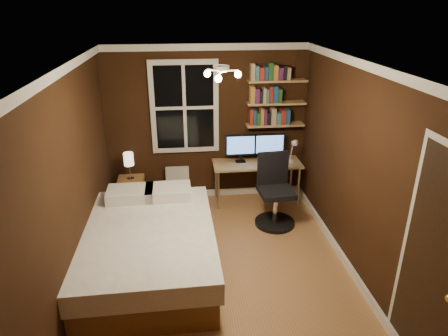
{
  "coord_description": "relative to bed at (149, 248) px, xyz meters",
  "views": [
    {
      "loc": [
        -0.41,
        -4.04,
        3.08
      ],
      "look_at": [
        0.09,
        0.45,
        1.18
      ],
      "focal_mm": 32.0,
      "sensor_mm": 36.0,
      "label": 1
    }
  ],
  "objects": [
    {
      "name": "floor",
      "position": [
        0.87,
        -0.11,
        -0.32
      ],
      "size": [
        4.2,
        4.2,
        0.0
      ],
      "primitive_type": "plane",
      "color": "olive",
      "rests_on": "ground"
    },
    {
      "name": "wall_back",
      "position": [
        0.87,
        1.99,
        0.93
      ],
      "size": [
        3.2,
        0.04,
        2.5
      ],
      "primitive_type": "cube",
      "color": "black",
      "rests_on": "ground"
    },
    {
      "name": "wall_left",
      "position": [
        -0.73,
        -0.11,
        0.93
      ],
      "size": [
        0.04,
        4.2,
        2.5
      ],
      "primitive_type": "cube",
      "color": "black",
      "rests_on": "ground"
    },
    {
      "name": "wall_right",
      "position": [
        2.47,
        -0.11,
        0.93
      ],
      "size": [
        0.04,
        4.2,
        2.5
      ],
      "primitive_type": "cube",
      "color": "black",
      "rests_on": "ground"
    },
    {
      "name": "ceiling",
      "position": [
        0.87,
        -0.11,
        2.18
      ],
      "size": [
        3.2,
        4.2,
        0.02
      ],
      "primitive_type": "cube",
      "color": "white",
      "rests_on": "wall_back"
    },
    {
      "name": "window",
      "position": [
        0.52,
        1.95,
        1.23
      ],
      "size": [
        1.06,
        0.06,
        1.46
      ],
      "primitive_type": "cube",
      "color": "silver",
      "rests_on": "wall_back"
    },
    {
      "name": "door",
      "position": [
        2.46,
        -1.66,
        0.71
      ],
      "size": [
        0.03,
        0.82,
        2.05
      ],
      "primitive_type": null,
      "color": "black",
      "rests_on": "ground"
    },
    {
      "name": "ceiling_fixture",
      "position": [
        0.87,
        -0.21,
        2.08
      ],
      "size": [
        0.44,
        0.44,
        0.18
      ],
      "primitive_type": null,
      "color": "beige",
      "rests_on": "ceiling"
    },
    {
      "name": "bookshelf_lower",
      "position": [
        1.95,
        1.87,
        0.93
      ],
      "size": [
        0.92,
        0.22,
        0.03
      ],
      "primitive_type": "cube",
      "color": "#A17F4E",
      "rests_on": "wall_back"
    },
    {
      "name": "books_row_lower",
      "position": [
        1.95,
        1.87,
        1.06
      ],
      "size": [
        0.6,
        0.16,
        0.23
      ],
      "primitive_type": null,
      "color": "maroon",
      "rests_on": "bookshelf_lower"
    },
    {
      "name": "bookshelf_middle",
      "position": [
        1.95,
        1.87,
        1.28
      ],
      "size": [
        0.92,
        0.22,
        0.03
      ],
      "primitive_type": "cube",
      "color": "#A17F4E",
      "rests_on": "wall_back"
    },
    {
      "name": "books_row_middle",
      "position": [
        1.95,
        1.87,
        1.41
      ],
      "size": [
        0.48,
        0.16,
        0.23
      ],
      "primitive_type": null,
      "color": "navy",
      "rests_on": "bookshelf_middle"
    },
    {
      "name": "bookshelf_upper",
      "position": [
        1.95,
        1.87,
        1.63
      ],
      "size": [
        0.92,
        0.22,
        0.03
      ],
      "primitive_type": "cube",
      "color": "#A17F4E",
      "rests_on": "wall_back"
    },
    {
      "name": "books_row_upper",
      "position": [
        1.95,
        1.87,
        1.76
      ],
      "size": [
        0.54,
        0.16,
        0.23
      ],
      "primitive_type": null,
      "color": "#265624",
      "rests_on": "bookshelf_upper"
    },
    {
      "name": "bed",
      "position": [
        0.0,
        0.0,
        0.0
      ],
      "size": [
        1.61,
        2.21,
        0.74
      ],
      "rotation": [
        0.0,
        0.0,
        0.02
      ],
      "color": "brown",
      "rests_on": "ground"
    },
    {
      "name": "nightstand",
      "position": [
        -0.37,
        1.66,
        -0.07
      ],
      "size": [
        0.41,
        0.41,
        0.5
      ],
      "primitive_type": "cube",
      "rotation": [
        0.0,
        0.0,
        0.02
      ],
      "color": "brown",
      "rests_on": "ground"
    },
    {
      "name": "bedside_lamp",
      "position": [
        -0.37,
        1.66,
        0.4
      ],
      "size": [
        0.15,
        0.15,
        0.44
      ],
      "primitive_type": null,
      "color": "silver",
      "rests_on": "nightstand"
    },
    {
      "name": "radiator",
      "position": [
        0.36,
        1.88,
        -0.03
      ],
      "size": [
        0.38,
        0.13,
        0.57
      ],
      "primitive_type": "cube",
      "color": "silver",
      "rests_on": "ground"
    },
    {
      "name": "desk",
      "position": [
        1.64,
        1.7,
        0.29
      ],
      "size": [
        1.42,
        0.53,
        0.67
      ],
      "color": "#A17F4E",
      "rests_on": "ground"
    },
    {
      "name": "monitor_left",
      "position": [
        1.38,
        1.77,
        0.59
      ],
      "size": [
        0.49,
        0.12,
        0.46
      ],
      "primitive_type": null,
      "color": "black",
      "rests_on": "desk"
    },
    {
      "name": "monitor_right",
      "position": [
        1.85,
        1.77,
        0.59
      ],
      "size": [
        0.49,
        0.12,
        0.46
      ],
      "primitive_type": null,
      "color": "black",
      "rests_on": "desk"
    },
    {
      "name": "desk_lamp",
      "position": [
        2.2,
        1.62,
        0.58
      ],
      "size": [
        0.14,
        0.32,
        0.44
      ],
      "primitive_type": null,
      "color": "silver",
      "rests_on": "desk"
    },
    {
      "name": "office_chair",
      "position": [
        1.78,
        0.96,
        0.1
      ],
      "size": [
        0.59,
        0.59,
        1.07
      ],
      "rotation": [
        0.0,
        0.0,
        0.08
      ],
      "color": "black",
      "rests_on": "ground"
    }
  ]
}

